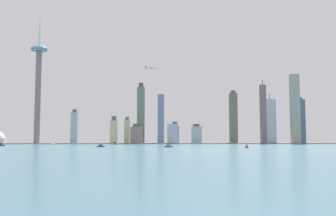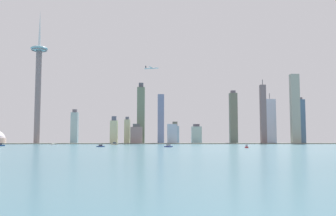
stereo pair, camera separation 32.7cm
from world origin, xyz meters
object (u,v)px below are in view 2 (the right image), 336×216
boat_5 (0,145)px  boat_6 (101,146)px  skyscraper_2 (175,134)px  skyscraper_10 (127,131)px  skyscraper_9 (295,109)px  boat_2 (114,144)px  skyscraper_13 (196,135)px  boat_4 (247,147)px  skyscraper_5 (233,118)px  skyscraper_1 (141,115)px  skyscraper_12 (263,114)px  skyscraper_7 (136,135)px  boat_3 (168,146)px  skyscraper_6 (114,131)px  observation_tower (38,77)px  skyscraper_0 (299,121)px  skyscraper_3 (75,127)px  skyscraper_4 (161,119)px  skyscraper_11 (172,134)px  skyscraper_8 (270,121)px  boat_1 (54,144)px

boat_5 → boat_6: size_ratio=1.43×
skyscraper_2 → skyscraper_10: skyscraper_10 is taller
skyscraper_9 → boat_2: skyscraper_9 is taller
skyscraper_13 → boat_5: (-353.46, -338.74, -21.17)m
skyscraper_9 → boat_5: skyscraper_9 is taller
boat_4 → boat_2: bearing=-153.1°
skyscraper_10 → boat_4: (183.55, -453.13, -29.27)m
skyscraper_5 → skyscraper_1: bearing=-170.0°
skyscraper_12 → boat_6: size_ratio=13.90×
skyscraper_7 → boat_3: 378.52m
boat_5 → skyscraper_6: bearing=-127.3°
observation_tower → skyscraper_0: (636.08, 20.79, -104.27)m
skyscraper_13 → skyscraper_3: bearing=180.0°
skyscraper_2 → skyscraper_3: 254.36m
skyscraper_5 → skyscraper_6: 312.18m
skyscraper_7 → skyscraper_3: bearing=158.6°
skyscraper_4 → skyscraper_5: skyscraper_5 is taller
skyscraper_7 → skyscraper_12: skyscraper_12 is taller
skyscraper_0 → skyscraper_3: size_ratio=1.33×
skyscraper_1 → skyscraper_3: skyscraper_1 is taller
skyscraper_0 → boat_3: size_ratio=9.75×
boat_4 → skyscraper_12: bearing=153.7°
skyscraper_5 → skyscraper_11: (-163.68, -77.66, -43.58)m
skyscraper_4 → skyscraper_11: (26.06, -49.74, -38.44)m
skyscraper_3 → skyscraper_6: skyscraper_3 is taller
observation_tower → skyscraper_7: (235.34, -5.29, -138.61)m
skyscraper_8 → skyscraper_13: bearing=177.7°
skyscraper_7 → skyscraper_10: bearing=129.6°
skyscraper_0 → boat_6: skyscraper_0 is taller
skyscraper_1 → boat_5: size_ratio=9.46×
observation_tower → skyscraper_12: observation_tower is taller
skyscraper_8 → boat_4: bearing=-110.3°
skyscraper_1 → skyscraper_10: skyscraper_1 is taller
skyscraper_13 → boat_4: skyscraper_13 is taller
boat_2 → boat_4: (195.41, -284.84, -0.33)m
observation_tower → skyscraper_3: observation_tower is taller
skyscraper_1 → skyscraper_5: bearing=10.0°
skyscraper_1 → skyscraper_8: size_ratio=1.18×
boat_1 → skyscraper_3: bearing=-148.0°
skyscraper_4 → skyscraper_2: bearing=11.6°
skyscraper_3 → boat_3: size_ratio=7.34×
boat_4 → boat_5: 392.82m
boat_2 → skyscraper_3: bearing=136.3°
skyscraper_1 → boat_2: 195.15m
skyscraper_8 → skyscraper_10: bearing=-175.9°
skyscraper_9 → boat_1: skyscraper_9 is taller
skyscraper_0 → skyscraper_9: bearing=-124.7°
skyscraper_3 → skyscraper_13: 308.96m
skyscraper_2 → skyscraper_9: 298.68m
skyscraper_9 → boat_6: size_ratio=15.07×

